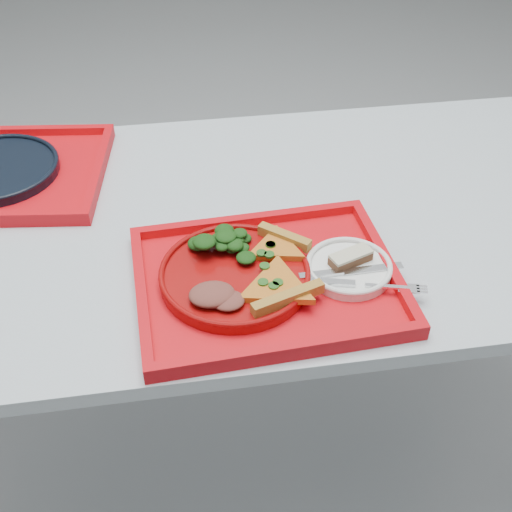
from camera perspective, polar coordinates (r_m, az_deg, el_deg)
name	(u,v)px	position (r m, az deg, el deg)	size (l,w,h in m)	color
ground	(237,434)	(1.83, -1.74, -15.56)	(10.00, 10.00, 0.00)	#989CA0
table	(230,245)	(1.32, -2.32, 0.97)	(1.60, 0.80, 0.75)	#A7B2BB
tray_main	(267,283)	(1.12, 0.99, -2.44)	(0.45, 0.35, 0.01)	red
dinner_plate	(235,276)	(1.11, -1.89, -1.82)	(0.26, 0.26, 0.02)	maroon
side_plate	(349,269)	(1.14, 8.23, -1.18)	(0.15, 0.15, 0.01)	white
pizza_slice_a	(277,284)	(1.07, 1.88, -2.53)	(0.15, 0.13, 0.02)	orange
pizza_slice_b	(276,246)	(1.14, 1.80, 0.90)	(0.12, 0.10, 0.02)	orange
salad_heap	(224,243)	(1.13, -2.88, 1.20)	(0.10, 0.09, 0.05)	black
meat_portion	(212,294)	(1.05, -3.94, -3.42)	(0.08, 0.06, 0.02)	brown
dessert_bar	(351,258)	(1.13, 8.41, -0.15)	(0.08, 0.06, 0.02)	#4E2B1A
knife	(351,271)	(1.12, 8.48, -1.29)	(0.18, 0.02, 0.01)	silver
fork	(364,284)	(1.10, 9.58, -2.51)	(0.18, 0.02, 0.01)	silver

